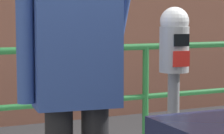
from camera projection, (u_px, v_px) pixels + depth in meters
parking_meter at (174, 72)px, 2.90m from camera, size 0.17×0.19×1.41m
pedestrian_at_meter at (77, 81)px, 2.63m from camera, size 0.67×0.43×1.75m
background_railing at (53, 82)px, 4.30m from camera, size 24.06×0.06×1.09m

